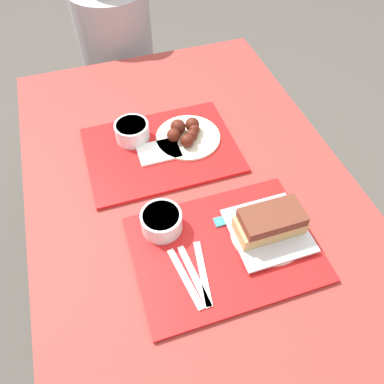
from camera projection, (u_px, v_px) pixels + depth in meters
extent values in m
plane|color=#4C4742|center=(192.00, 296.00, 1.67)|extent=(12.00, 12.00, 0.00)
cube|color=maroon|center=(193.00, 193.00, 1.09)|extent=(0.92, 1.43, 0.04)
cylinder|color=maroon|center=(64.00, 162.00, 1.68)|extent=(0.07, 0.07, 0.72)
cylinder|color=maroon|center=(230.00, 125.00, 1.84)|extent=(0.07, 0.07, 0.72)
cube|color=maroon|center=(135.00, 92.00, 1.88)|extent=(0.88, 0.28, 0.04)
cylinder|color=maroon|center=(70.00, 142.00, 1.98)|extent=(0.06, 0.06, 0.42)
cylinder|color=maroon|center=(205.00, 113.00, 2.13)|extent=(0.06, 0.06, 0.42)
cube|color=red|center=(225.00, 249.00, 0.94)|extent=(0.46, 0.33, 0.01)
cube|color=red|center=(161.00, 150.00, 1.16)|extent=(0.46, 0.33, 0.01)
cylinder|color=silver|center=(162.00, 221.00, 0.95)|extent=(0.11, 0.11, 0.06)
cylinder|color=beige|center=(161.00, 216.00, 0.93)|extent=(0.09, 0.09, 0.01)
cylinder|color=beige|center=(268.00, 232.00, 0.96)|extent=(0.19, 0.19, 0.01)
cube|color=silver|center=(268.00, 230.00, 0.95)|extent=(0.19, 0.19, 0.01)
cube|color=tan|center=(270.00, 225.00, 0.93)|extent=(0.17, 0.08, 0.04)
cube|color=brown|center=(272.00, 217.00, 0.91)|extent=(0.15, 0.08, 0.03)
cube|color=white|center=(194.00, 276.00, 0.89)|extent=(0.03, 0.17, 0.00)
cube|color=white|center=(203.00, 273.00, 0.89)|extent=(0.04, 0.17, 0.00)
cube|color=white|center=(185.00, 278.00, 0.88)|extent=(0.04, 0.17, 0.00)
cube|color=teal|center=(221.00, 221.00, 0.98)|extent=(0.04, 0.03, 0.01)
cylinder|color=silver|center=(132.00, 131.00, 1.16)|extent=(0.11, 0.11, 0.06)
cylinder|color=beige|center=(131.00, 126.00, 1.14)|extent=(0.09, 0.09, 0.01)
cylinder|color=beige|center=(188.00, 137.00, 1.18)|extent=(0.20, 0.20, 0.01)
sphere|color=#4C190F|center=(194.00, 130.00, 1.17)|extent=(0.04, 0.04, 0.04)
sphere|color=#4C190F|center=(192.00, 125.00, 1.18)|extent=(0.04, 0.04, 0.04)
sphere|color=#4C190F|center=(178.00, 127.00, 1.17)|extent=(0.05, 0.05, 0.05)
sphere|color=#4C190F|center=(173.00, 135.00, 1.15)|extent=(0.04, 0.04, 0.04)
sphere|color=#4C190F|center=(187.00, 141.00, 1.13)|extent=(0.04, 0.04, 0.04)
sphere|color=#4C190F|center=(192.00, 135.00, 1.15)|extent=(0.04, 0.04, 0.04)
cube|color=white|center=(159.00, 152.00, 1.14)|extent=(0.13, 0.09, 0.01)
cylinder|color=#9E9EA3|center=(116.00, 46.00, 1.66)|extent=(0.32, 0.32, 0.49)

